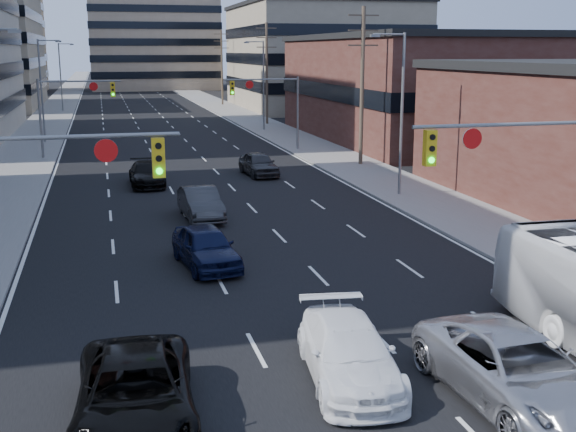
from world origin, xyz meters
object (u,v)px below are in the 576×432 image
(white_van, at_px, (349,352))
(sedan_blue, at_px, (206,247))
(silver_suv, at_px, (517,370))
(black_pickup, at_px, (135,395))

(white_van, distance_m, sedan_blue, 10.75)
(white_van, relative_size, sedan_blue, 1.10)
(white_van, height_order, silver_suv, silver_suv)
(white_van, bearing_deg, sedan_blue, 107.92)
(white_van, distance_m, silver_suv, 3.99)
(white_van, xyz_separation_m, silver_suv, (3.37, -2.13, 0.09))
(black_pickup, height_order, white_van, black_pickup)
(black_pickup, relative_size, silver_suv, 0.93)
(black_pickup, xyz_separation_m, sedan_blue, (3.20, 11.60, 0.01))
(black_pickup, height_order, sedan_blue, sedan_blue)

